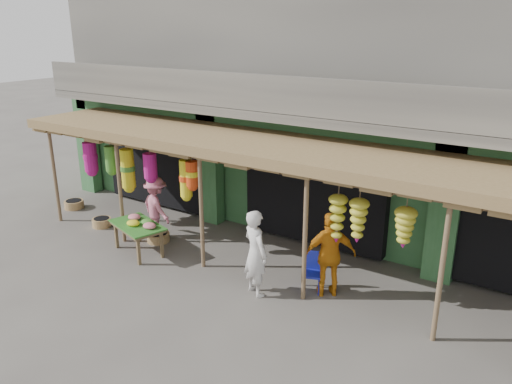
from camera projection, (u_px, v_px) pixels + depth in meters
The scene contains 11 objects.
ground at pixel (265, 280), 10.49m from camera, with size 80.00×80.00×0.00m, color #514C47.
building at pixel (363, 93), 13.28m from camera, with size 16.40×6.80×7.00m.
awning at pixel (280, 153), 10.38m from camera, with size 14.00×2.70×2.79m.
flower_table at pixel (139, 226), 11.57m from camera, with size 1.58×1.20×0.84m.
blue_chair at pixel (313, 269), 10.03m from camera, with size 0.49×0.49×0.79m.
basket_left at pixel (74, 204), 14.57m from camera, with size 0.55×0.55×0.23m, color brown.
basket_mid at pixel (158, 237), 12.35m from camera, with size 0.56×0.56×0.22m, color olive.
basket_right at pixel (102, 222), 13.26m from camera, with size 0.50×0.50×0.23m, color olive.
person_front at pixel (255, 253), 9.72m from camera, with size 0.64×0.42×1.77m, color silver.
person_vendor at pixel (330, 255), 9.68m from camera, with size 1.02×0.42×1.73m, color orange.
person_shopper at pixel (156, 207), 12.41m from camera, with size 1.02×0.59×1.58m, color #D8728C.
Camera 1 is at (4.92, -7.94, 5.13)m, focal length 35.00 mm.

